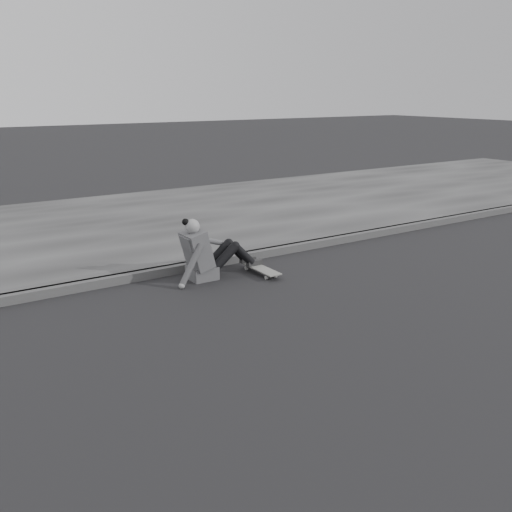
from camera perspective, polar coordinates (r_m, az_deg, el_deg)
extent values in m
plane|color=black|center=(8.31, 20.99, -2.44)|extent=(80.00, 80.00, 0.00)
cube|color=#454545|center=(9.94, 9.07, 1.78)|extent=(24.00, 0.16, 0.12)
cube|color=#3C3C3C|center=(12.28, -0.37, 4.74)|extent=(24.00, 6.00, 0.12)
cylinder|color=#A5A6A0|center=(7.85, 1.05, -2.18)|extent=(0.03, 0.05, 0.05)
cylinder|color=#A5A6A0|center=(7.93, 1.95, -1.99)|extent=(0.03, 0.05, 0.05)
cylinder|color=#A5A6A0|center=(8.26, -0.97, -1.22)|extent=(0.03, 0.05, 0.05)
cylinder|color=#A5A6A0|center=(8.34, -0.10, -1.06)|extent=(0.03, 0.05, 0.05)
cube|color=#323235|center=(7.88, 1.50, -1.89)|extent=(0.16, 0.04, 0.03)
cube|color=#323235|center=(8.29, -0.53, -0.95)|extent=(0.16, 0.04, 0.03)
cube|color=slate|center=(8.08, 0.46, -1.24)|extent=(0.20, 0.78, 0.02)
cube|color=#4C4C4E|center=(7.89, -5.40, -1.66)|extent=(0.36, 0.34, 0.18)
cube|color=#4C4C4E|center=(7.76, -5.92, 0.64)|extent=(0.37, 0.40, 0.57)
cube|color=#4C4C4E|center=(7.68, -6.81, 1.36)|extent=(0.14, 0.30, 0.20)
cylinder|color=gray|center=(7.68, -6.30, 2.31)|extent=(0.09, 0.09, 0.08)
sphere|color=gray|center=(7.66, -6.39, 2.96)|extent=(0.20, 0.20, 0.20)
sphere|color=black|center=(7.62, -7.08, 3.41)|extent=(0.09, 0.09, 0.09)
cylinder|color=black|center=(7.90, -3.11, -0.11)|extent=(0.43, 0.13, 0.39)
cylinder|color=black|center=(8.05, -3.75, 0.20)|extent=(0.43, 0.13, 0.39)
cylinder|color=black|center=(8.05, -1.26, 0.19)|extent=(0.35, 0.11, 0.36)
cylinder|color=black|center=(8.20, -1.93, 0.48)|extent=(0.35, 0.11, 0.36)
sphere|color=black|center=(7.95, -2.10, 1.01)|extent=(0.13, 0.13, 0.13)
sphere|color=black|center=(8.10, -2.75, 1.29)|extent=(0.13, 0.13, 0.13)
cube|color=#292929|center=(8.19, -0.16, -0.67)|extent=(0.24, 0.08, 0.07)
cube|color=#292929|center=(8.34, -0.83, -0.37)|extent=(0.24, 0.08, 0.07)
cylinder|color=#4C4C4E|center=(7.54, -6.51, -0.96)|extent=(0.38, 0.08, 0.58)
sphere|color=gray|center=(7.54, -7.43, -2.98)|extent=(0.08, 0.08, 0.08)
cylinder|color=#4C4C4E|center=(7.99, -4.93, 1.57)|extent=(0.48, 0.08, 0.21)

